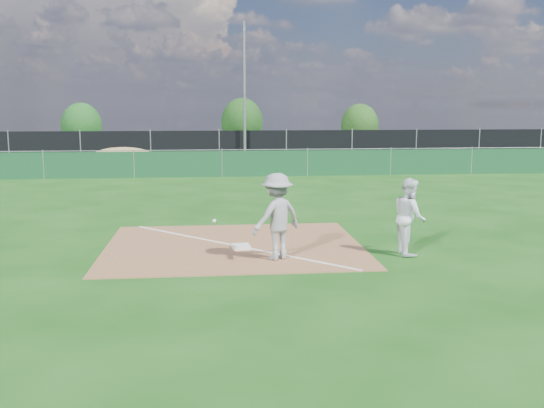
{
  "coord_description": "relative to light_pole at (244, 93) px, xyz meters",
  "views": [
    {
      "loc": [
        -0.52,
        -13.0,
        3.32
      ],
      "look_at": [
        0.9,
        1.0,
        1.0
      ],
      "focal_mm": 40.0,
      "sensor_mm": 36.0,
      "label": 1
    }
  ],
  "objects": [
    {
      "name": "dirt_mound",
      "position": [
        -6.5,
        -4.2,
        -3.42
      ],
      "size": [
        3.38,
        2.6,
        1.17
      ],
      "primitive_type": "ellipsoid",
      "color": "#A0874D",
      "rests_on": "ground"
    },
    {
      "name": "ground",
      "position": [
        -1.5,
        -12.7,
        -4.0
      ],
      "size": [
        90.0,
        90.0,
        0.0
      ],
      "primitive_type": "plane",
      "color": "#13480F",
      "rests_on": "ground"
    },
    {
      "name": "light_pole",
      "position": [
        0.0,
        0.0,
        0.0
      ],
      "size": [
        0.16,
        0.16,
        8.0
      ],
      "primitive_type": "cylinder",
      "color": "slate",
      "rests_on": "ground"
    },
    {
      "name": "green_fence",
      "position": [
        -1.5,
        -7.7,
        -3.4
      ],
      "size": [
        44.0,
        0.05,
        1.2
      ],
      "primitive_type": "cube",
      "color": "#113E20",
      "rests_on": "ground"
    },
    {
      "name": "foul_line",
      "position": [
        -1.5,
        -21.7,
        -3.98
      ],
      "size": [
        5.01,
        5.01,
        0.01
      ],
      "primitive_type": "cube",
      "rotation": [
        0.0,
        0.0,
        0.79
      ],
      "color": "white",
      "rests_on": "infield_dirt"
    },
    {
      "name": "car_mid",
      "position": [
        -1.11,
        5.28,
        -3.25
      ],
      "size": [
        4.75,
        2.58,
        1.49
      ],
      "primitive_type": "imported",
      "rotation": [
        0.0,
        0.0,
        1.81
      ],
      "color": "black",
      "rests_on": "parking_lot"
    },
    {
      "name": "car_right",
      "position": [
        5.13,
        5.72,
        -3.31
      ],
      "size": [
        4.89,
        2.51,
        1.36
      ],
      "primitive_type": "imported",
      "rotation": [
        0.0,
        0.0,
        1.44
      ],
      "color": "black",
      "rests_on": "parking_lot"
    },
    {
      "name": "parking_lot",
      "position": [
        -1.5,
        5.3,
        -4.0
      ],
      "size": [
        46.0,
        9.0,
        0.01
      ],
      "primitive_type": "cube",
      "color": "black",
      "rests_on": "ground"
    },
    {
      "name": "play_at_first",
      "position": [
        -0.63,
        -23.05,
        -3.05
      ],
      "size": [
        2.07,
        1.23,
        1.86
      ],
      "color": "#A3A3A5",
      "rests_on": "infield_dirt"
    },
    {
      "name": "car_left",
      "position": [
        -9.03,
        4.52,
        -3.28
      ],
      "size": [
        4.45,
        2.5,
        1.43
      ],
      "primitive_type": "imported",
      "rotation": [
        0.0,
        0.0,
        1.37
      ],
      "color": "#AFB3B7",
      "rests_on": "parking_lot"
    },
    {
      "name": "tree_left",
      "position": [
        -11.44,
        10.34,
        -2.22
      ],
      "size": [
        2.92,
        2.92,
        3.47
      ],
      "color": "#382316",
      "rests_on": "ground"
    },
    {
      "name": "infield_dirt",
      "position": [
        -1.5,
        -21.7,
        -3.99
      ],
      "size": [
        6.0,
        5.0,
        0.02
      ],
      "primitive_type": "cube",
      "color": "brown",
      "rests_on": "ground"
    },
    {
      "name": "tree_right",
      "position": [
        9.47,
        10.38,
        -2.26
      ],
      "size": [
        2.86,
        2.86,
        3.39
      ],
      "color": "#382316",
      "rests_on": "ground"
    },
    {
      "name": "tree_mid",
      "position": [
        0.46,
        11.69,
        -2.03
      ],
      "size": [
        3.22,
        3.22,
        3.82
      ],
      "color": "#382316",
      "rests_on": "ground"
    },
    {
      "name": "runner",
      "position": [
        2.36,
        -22.85,
        -3.14
      ],
      "size": [
        0.67,
        0.85,
        1.72
      ],
      "primitive_type": "imported",
      "rotation": [
        0.0,
        0.0,
        1.54
      ],
      "color": "white",
      "rests_on": "ground"
    },
    {
      "name": "first_base",
      "position": [
        -1.35,
        -22.0,
        -3.94
      ],
      "size": [
        0.44,
        0.44,
        0.08
      ],
      "primitive_type": "cube",
      "rotation": [
        0.0,
        0.0,
        0.13
      ],
      "color": "white",
      "rests_on": "infield_dirt"
    },
    {
      "name": "black_fence",
      "position": [
        -1.5,
        0.3,
        -3.1
      ],
      "size": [
        46.0,
        0.04,
        1.8
      ],
      "primitive_type": "cube",
      "color": "black",
      "rests_on": "ground"
    }
  ]
}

